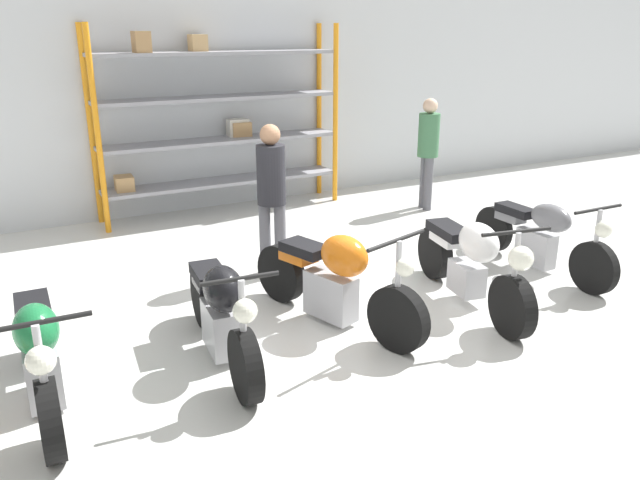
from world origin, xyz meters
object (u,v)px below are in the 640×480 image
(motorcycle_green, at_px, (40,354))
(motorcycle_white, at_px, (472,261))
(shelving_rack, at_px, (216,118))
(motorcycle_grey, at_px, (541,235))
(person_near_rack, at_px, (271,188))
(person_browsing, at_px, (428,145))
(motorcycle_black, at_px, (221,312))
(motorcycle_orange, at_px, (335,280))

(motorcycle_green, bearing_deg, motorcycle_white, 89.63)
(shelving_rack, bearing_deg, motorcycle_white, -76.84)
(motorcycle_green, bearing_deg, motorcycle_grey, 94.01)
(person_near_rack, bearing_deg, person_browsing, 153.72)
(person_near_rack, bearing_deg, motorcycle_green, -17.93)
(person_browsing, relative_size, person_near_rack, 0.99)
(motorcycle_black, xyz_separation_m, person_near_rack, (1.18, 1.60, 0.58))
(shelving_rack, bearing_deg, person_browsing, -25.65)
(person_browsing, bearing_deg, motorcycle_black, 49.23)
(motorcycle_green, relative_size, motorcycle_black, 0.99)
(motorcycle_green, bearing_deg, motorcycle_black, 91.86)
(shelving_rack, height_order, motorcycle_white, shelving_rack)
(motorcycle_green, relative_size, motorcycle_white, 0.94)
(shelving_rack, height_order, person_browsing, shelving_rack)
(shelving_rack, relative_size, motorcycle_black, 1.87)
(shelving_rack, relative_size, person_browsing, 2.17)
(motorcycle_green, relative_size, motorcycle_orange, 0.95)
(motorcycle_orange, relative_size, motorcycle_grey, 0.98)
(motorcycle_black, xyz_separation_m, person_browsing, (4.43, 3.00, 0.57))
(person_near_rack, bearing_deg, motorcycle_black, 3.78)
(motorcycle_grey, xyz_separation_m, person_near_rack, (-2.78, 1.37, 0.59))
(shelving_rack, bearing_deg, person_near_rack, -97.27)
(person_browsing, bearing_deg, motorcycle_green, 42.37)
(shelving_rack, relative_size, motorcycle_green, 1.89)
(motorcycle_orange, distance_m, motorcycle_white, 1.45)
(motorcycle_white, distance_m, person_browsing, 3.67)
(motorcycle_black, bearing_deg, motorcycle_grey, 98.50)
(motorcycle_green, distance_m, motorcycle_white, 4.01)
(shelving_rack, height_order, motorcycle_grey, shelving_rack)
(motorcycle_green, height_order, motorcycle_grey, motorcycle_green)
(motorcycle_black, distance_m, motorcycle_white, 2.60)
(motorcycle_green, xyz_separation_m, person_near_rack, (2.60, 1.60, 0.60))
(motorcycle_green, xyz_separation_m, person_browsing, (5.84, 3.01, 0.59))
(motorcycle_black, distance_m, person_near_rack, 2.07)
(motorcycle_black, height_order, motorcycle_orange, motorcycle_orange)
(motorcycle_black, relative_size, person_near_rack, 1.15)
(person_browsing, bearing_deg, person_near_rack, 38.51)
(motorcycle_white, bearing_deg, motorcycle_black, -82.11)
(shelving_rack, xyz_separation_m, motorcycle_grey, (2.42, -4.16, -1.01))
(motorcycle_grey, bearing_deg, motorcycle_orange, -87.38)
(motorcycle_green, height_order, motorcycle_black, motorcycle_black)
(motorcycle_green, bearing_deg, person_browsing, 118.73)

